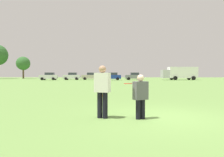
{
  "coord_description": "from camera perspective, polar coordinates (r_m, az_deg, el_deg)",
  "views": [
    {
      "loc": [
        -1.6,
        -6.95,
        1.46
      ],
      "look_at": [
        -1.84,
        2.17,
        1.26
      ],
      "focal_mm": 32.92,
      "sensor_mm": 36.0,
      "label": 1
    }
  ],
  "objects": [
    {
      "name": "tree_west_maple",
      "position": [
        71.53,
        -23.43,
        3.85
      ],
      "size": [
        4.32,
        4.32,
        7.02
      ],
      "color": "brown",
      "rests_on": "ground"
    },
    {
      "name": "player_defender",
      "position": [
        6.73,
        7.91,
        -4.4
      ],
      "size": [
        0.52,
        0.43,
        1.44
      ],
      "color": "black",
      "rests_on": "ground"
    },
    {
      "name": "player_thrower",
      "position": [
        6.79,
        -2.68,
        -2.8
      ],
      "size": [
        0.56,
        0.42,
        1.74
      ],
      "color": "black",
      "rests_on": "ground"
    },
    {
      "name": "parked_car_near_right",
      "position": [
        51.35,
        6.07,
        0.65
      ],
      "size": [
        4.31,
        2.43,
        1.82
      ],
      "color": "slate",
      "rests_on": "ground"
    },
    {
      "name": "traffic_cone",
      "position": [
        13.21,
        -3.05,
        -4.1
      ],
      "size": [
        0.32,
        0.32,
        0.48
      ],
      "color": "#D8590C",
      "rests_on": "ground"
    },
    {
      "name": "ground_plane",
      "position": [
        7.28,
        14.39,
        -10.38
      ],
      "size": [
        166.74,
        166.74,
        0.0
      ],
      "primitive_type": "plane",
      "color": "#6B9347"
    },
    {
      "name": "parked_car_mid_left",
      "position": [
        52.17,
        -11.07,
        0.64
      ],
      "size": [
        4.31,
        2.43,
        1.82
      ],
      "color": "silver",
      "rests_on": "ground"
    },
    {
      "name": "frisbee",
      "position": [
        6.56,
        4.46,
        -1.4
      ],
      "size": [
        0.27,
        0.27,
        0.04
      ],
      "color": "#E54C33"
    },
    {
      "name": "parked_car_center",
      "position": [
        51.93,
        -6.02,
        0.66
      ],
      "size": [
        4.31,
        2.43,
        1.82
      ],
      "color": "#B7AD99",
      "rests_on": "ground"
    },
    {
      "name": "parked_car_near_left",
      "position": [
        51.74,
        -17.12,
        0.6
      ],
      "size": [
        4.31,
        2.43,
        1.82
      ],
      "color": "silver",
      "rests_on": "ground"
    },
    {
      "name": "parked_car_mid_right",
      "position": [
        49.51,
        0.09,
        0.63
      ],
      "size": [
        4.31,
        2.43,
        1.82
      ],
      "color": "navy",
      "rests_on": "ground"
    },
    {
      "name": "box_truck",
      "position": [
        52.89,
        18.32,
        1.51
      ],
      "size": [
        8.64,
        3.36,
        3.18
      ],
      "color": "white",
      "rests_on": "ground"
    }
  ]
}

